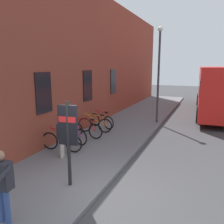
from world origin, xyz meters
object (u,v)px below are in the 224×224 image
Objects in this scene: tourist_with_hotdogs at (1,180)px; bicycle_mid_rack at (72,134)px; bicycle_under_window at (62,141)px; bicycle_by_door at (86,129)px; street_lamp at (159,67)px; bicycle_end_of_row at (102,121)px; transit_info_sign at (68,131)px; pedestrian_near_bus at (61,133)px; city_bus at (218,87)px; bicycle_beside_lamp at (95,125)px.

bicycle_mid_rack is at bearing 17.10° from tourist_with_hotdogs.
tourist_with_hotdogs is at bearing -161.02° from bicycle_under_window.
bicycle_by_door is 0.32× the size of street_lamp.
bicycle_end_of_row is at bearing -1.87° from bicycle_mid_rack.
bicycle_under_window is 2.99m from transit_info_sign.
street_lamp reaches higher than bicycle_by_door.
pedestrian_near_bus is 3.61m from tourist_with_hotdogs.
bicycle_under_window is at bearing 40.29° from transit_info_sign.
transit_info_sign is 13.63m from city_bus.
tourist_with_hotdogs reaches higher than bicycle_under_window.
transit_info_sign is at bearing -160.34° from bicycle_beside_lamp.
bicycle_under_window is 1.17× the size of pedestrian_near_bus.
bicycle_beside_lamp is 1.06× the size of tourist_with_hotdogs.
bicycle_end_of_row is 1.12× the size of pedestrian_near_bus.
bicycle_by_door is 1.05× the size of bicycle_end_of_row.
bicycle_by_door is 0.74× the size of transit_info_sign.
street_lamp is at bearing -44.96° from bicycle_end_of_row.
street_lamp reaches higher than city_bus.
city_bus is 6.48× the size of tourist_with_hotdogs.
bicycle_under_window is 2.83m from bicycle_beside_lamp.
bicycle_under_window and bicycle_mid_rack have the same top height.
city_bus is (13.04, -3.95, 0.20)m from transit_info_sign.
bicycle_end_of_row is 0.70× the size of transit_info_sign.
bicycle_end_of_row is at bearing 141.38° from city_bus.
city_bus is (8.13, -5.70, 1.41)m from bicycle_beside_lamp.
transit_info_sign is (-3.96, -1.76, 1.21)m from bicycle_by_door.
bicycle_beside_lamp is at bearing 0.01° from bicycle_by_door.
bicycle_end_of_row is at bearing 6.04° from pedestrian_near_bus.
bicycle_end_of_row is 1.03× the size of tourist_with_hotdogs.
pedestrian_near_bus is (-4.26, -0.45, 0.53)m from bicycle_end_of_row.
pedestrian_near_bus is 7.40m from street_lamp.
bicycle_by_door is at bearing -177.79° from bicycle_end_of_row.
bicycle_mid_rack and bicycle_end_of_row have the same top height.
street_lamp is (5.24, -2.56, 2.83)m from bicycle_mid_rack.
transit_info_sign is 0.44× the size of street_lamp.
transit_info_sign is 1.59× the size of pedestrian_near_bus.
pedestrian_near_bus is at bearing 163.28° from street_lamp.
bicycle_under_window is at bearing -171.04° from bicycle_mid_rack.
bicycle_mid_rack is 1.03× the size of bicycle_end_of_row.
tourist_with_hotdogs is at bearing -168.69° from bicycle_beside_lamp.
bicycle_by_door is (1.88, -0.01, 0.00)m from bicycle_under_window.
bicycle_end_of_row is (1.86, 0.07, -0.00)m from bicycle_by_door.
bicycle_mid_rack is 1.15× the size of pedestrian_near_bus.
pedestrian_near_bus is at bearing -173.96° from bicycle_end_of_row.
street_lamp reaches higher than tourist_with_hotdogs.
bicycle_beside_lamp is 5.36m from transit_info_sign.
street_lamp reaches higher than bicycle_mid_rack.
street_lamp is at bearing -35.39° from bicycle_beside_lamp.
bicycle_by_door is 10.82m from city_bus.
bicycle_by_door is at bearing -10.06° from bicycle_mid_rack.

